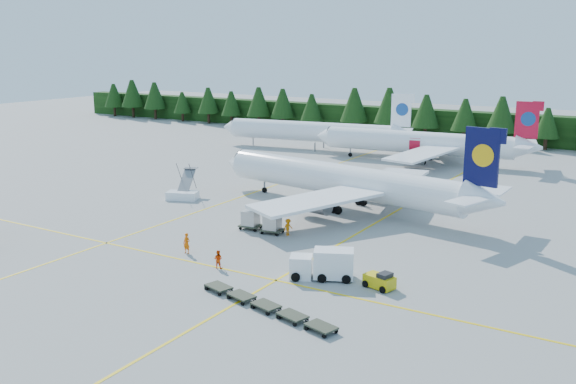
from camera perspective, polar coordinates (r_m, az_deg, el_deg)
The scene contains 16 objects.
ground at distance 62.11m, azimuth -2.81°, elevation -5.15°, with size 320.00×320.00×0.00m, color gray.
taxi_stripe_a at distance 85.65m, azimuth -3.11°, elevation -0.06°, with size 0.25×120.00×0.01m, color yellow.
taxi_stripe_b at distance 76.48m, azimuth 9.38°, elevation -1.81°, with size 0.25×120.00×0.01m, color yellow.
taxi_stripe_cross at distance 57.51m, azimuth -6.18°, elevation -6.71°, with size 80.00×0.25×0.01m, color yellow.
treeline_hedge at distance 135.96m, azimuth 16.96°, elevation 5.54°, with size 220.00×4.00×6.00m, color black.
airliner_navy at distance 77.68m, azimuth 4.22°, elevation 1.11°, with size 38.30×31.26×11.21m.
airliner_red at distance 109.95m, azimuth 11.12°, elevation 4.34°, with size 36.94×30.27×10.75m.
airliner_far_left at distance 121.39m, azimuth 1.53°, elevation 5.45°, with size 37.08×8.69×10.82m.
airstairs at distance 83.05m, azimuth -9.31°, elevation -0.09°, with size 4.49×5.92×3.50m.
service_truck at distance 54.35m, azimuth 3.04°, elevation -6.42°, with size 5.65×3.99×2.57m.
baggage_tug at distance 52.94m, azimuth 8.19°, elevation -7.80°, with size 2.75×1.94×1.33m.
dolly_train at distance 48.46m, azimuth -1.96°, elevation -9.99°, with size 13.01×4.20×0.13m.
uld_pair at distance 67.75m, azimuth -2.39°, elevation -2.57°, with size 5.28×2.13×1.71m.
crew_a at distance 61.44m, azimuth -9.00°, elevation -4.54°, with size 0.72×0.47×1.97m, color #EE5C05.
crew_b at distance 57.18m, azimuth -6.24°, elevation -5.96°, with size 0.80×0.63×1.65m, color #E73E04.
crew_c at distance 66.31m, azimuth 0.01°, elevation -3.14°, with size 0.74×0.50×1.78m, color orange.
Camera 1 is at (33.15, -48.84, 19.33)m, focal length 40.00 mm.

